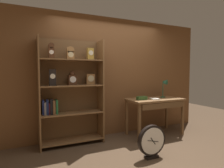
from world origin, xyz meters
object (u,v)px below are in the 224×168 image
object	(u,v)px
workbench	(155,103)
round_clock_large	(152,141)
desk_lamp	(166,84)
toolbox_small	(142,98)
bookshelf	(70,92)
open_repair_manual	(155,99)

from	to	relation	value
workbench	round_clock_large	bearing A→B (deg)	-129.93
desk_lamp	toolbox_small	xyz separation A→B (m)	(-0.70, -0.07, -0.29)
bookshelf	round_clock_large	size ratio (longest dim) A/B	3.74
desk_lamp	open_repair_manual	bearing A→B (deg)	-159.91
desk_lamp	open_repair_manual	xyz separation A→B (m)	(-0.43, -0.16, -0.31)
bookshelf	desk_lamp	bearing A→B (deg)	-5.31
open_repair_manual	bookshelf	bearing A→B (deg)	-177.22
desk_lamp	open_repair_manual	distance (m)	0.55
toolbox_small	round_clock_large	distance (m)	1.14
toolbox_small	desk_lamp	bearing A→B (deg)	5.88
round_clock_large	bookshelf	bearing A→B (deg)	132.55
open_repair_manual	desk_lamp	bearing A→B (deg)	34.48
toolbox_small	bookshelf	bearing A→B (deg)	169.44
toolbox_small	round_clock_large	xyz separation A→B (m)	(-0.39, -0.90, -0.57)
workbench	round_clock_large	size ratio (longest dim) A/B	2.27
bookshelf	round_clock_large	xyz separation A→B (m)	(1.08, -1.17, -0.74)
bookshelf	workbench	world-z (taller)	bookshelf
workbench	toolbox_small	xyz separation A→B (m)	(-0.36, -0.00, 0.14)
workbench	open_repair_manual	xyz separation A→B (m)	(-0.09, -0.09, 0.11)
workbench	desk_lamp	world-z (taller)	desk_lamp
open_repair_manual	round_clock_large	world-z (taller)	open_repair_manual
bookshelf	desk_lamp	world-z (taller)	bookshelf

